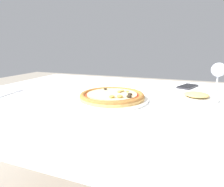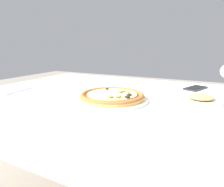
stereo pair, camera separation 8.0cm
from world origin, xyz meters
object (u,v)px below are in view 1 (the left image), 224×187
(wine_glass_far_left, at_px, (218,71))
(cell_phone, at_px, (188,86))
(pizza_plate, at_px, (112,96))
(fork, at_px, (11,93))
(dining_table, at_px, (120,113))
(side_plate, at_px, (196,97))

(wine_glass_far_left, xyz_separation_m, cell_phone, (-0.14, 0.05, -0.10))
(pizza_plate, bearing_deg, fork, -172.99)
(dining_table, height_order, fork, fork)
(pizza_plate, xyz_separation_m, side_plate, (0.34, 0.15, -0.01))
(pizza_plate, bearing_deg, cell_phone, 52.03)
(fork, relative_size, side_plate, 0.95)
(side_plate, bearing_deg, dining_table, -162.66)
(fork, bearing_deg, cell_phone, 29.44)
(pizza_plate, height_order, cell_phone, pizza_plate)
(dining_table, xyz_separation_m, fork, (-0.53, -0.11, 0.07))
(cell_phone, bearing_deg, dining_table, -129.45)
(dining_table, distance_m, pizza_plate, 0.10)
(pizza_plate, relative_size, cell_phone, 1.93)
(fork, distance_m, wine_glass_far_left, 1.04)
(pizza_plate, bearing_deg, dining_table, 64.58)
(pizza_plate, xyz_separation_m, fork, (-0.51, -0.06, -0.01))
(fork, bearing_deg, wine_glass_far_left, 23.25)
(dining_table, distance_m, side_plate, 0.34)
(fork, height_order, cell_phone, cell_phone)
(pizza_plate, bearing_deg, side_plate, 23.47)
(dining_table, distance_m, wine_glass_far_left, 0.55)
(side_plate, bearing_deg, wine_glass_far_left, 62.00)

